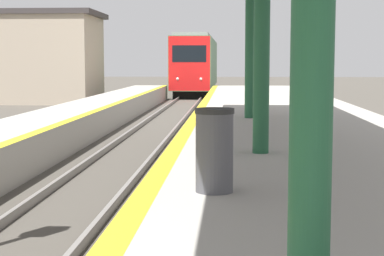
{
  "coord_description": "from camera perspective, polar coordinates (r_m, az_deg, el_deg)",
  "views": [
    {
      "loc": [
        2.67,
        -1.64,
        2.46
      ],
      "look_at": [
        1.62,
        15.49,
        0.67
      ],
      "focal_mm": 60.0,
      "sensor_mm": 36.0,
      "label": 1
    }
  ],
  "objects": [
    {
      "name": "train",
      "position": [
        49.4,
        0.42,
        5.65
      ],
      "size": [
        2.69,
        17.74,
        4.31
      ],
      "color": "black",
      "rests_on": "ground"
    },
    {
      "name": "trash_bin",
      "position": [
        7.7,
        2.0,
        -1.98
      ],
      "size": [
        0.48,
        0.48,
        1.01
      ],
      "color": "#4C4C51",
      "rests_on": "platform_right"
    }
  ]
}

